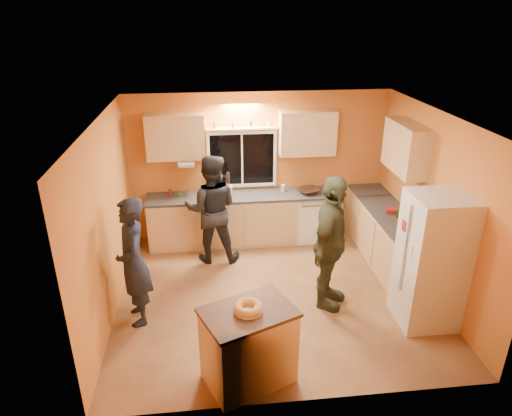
{
  "coord_description": "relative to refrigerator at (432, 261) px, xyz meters",
  "views": [
    {
      "loc": [
        -0.9,
        -5.56,
        3.87
      ],
      "look_at": [
        -0.23,
        0.4,
        1.22
      ],
      "focal_mm": 32.0,
      "sensor_mm": 36.0,
      "label": 1
    }
  ],
  "objects": [
    {
      "name": "refrigerator",
      "position": [
        0.0,
        0.0,
        0.0
      ],
      "size": [
        0.72,
        0.7,
        1.8
      ],
      "primitive_type": "cube",
      "color": "silver",
      "rests_on": "ground"
    },
    {
      "name": "utensil_crock",
      "position": [
        -2.46,
        2.53,
        0.09
      ],
      "size": [
        0.14,
        0.14,
        0.17
      ],
      "primitive_type": "cylinder",
      "color": "beige",
      "rests_on": "back_counter"
    },
    {
      "name": "right_counter",
      "position": [
        0.06,
        1.3,
        -0.45
      ],
      "size": [
        0.62,
        1.84,
        0.9
      ],
      "color": "tan",
      "rests_on": "ground"
    },
    {
      "name": "ground",
      "position": [
        -1.89,
        0.8,
        -0.9
      ],
      "size": [
        4.5,
        4.5,
        0.0
      ],
      "primitive_type": "plane",
      "color": "brown",
      "rests_on": "ground"
    },
    {
      "name": "back_counter",
      "position": [
        -1.88,
        2.5,
        -0.45
      ],
      "size": [
        4.23,
        0.62,
        0.9
      ],
      "color": "tan",
      "rests_on": "ground"
    },
    {
      "name": "bundt_pastry",
      "position": [
        -2.43,
        -0.82,
        0.08
      ],
      "size": [
        0.31,
        0.31,
        0.09
      ],
      "primitive_type": "torus",
      "color": "#DDB05A",
      "rests_on": "island"
    },
    {
      "name": "person_center",
      "position": [
        -2.76,
        1.95,
        0.0
      ],
      "size": [
        0.94,
        0.76,
        1.8
      ],
      "primitive_type": "imported",
      "rotation": [
        0.0,
        0.0,
        3.05
      ],
      "color": "black",
      "rests_on": "ground"
    },
    {
      "name": "mixing_bowl",
      "position": [
        -1.06,
        2.46,
        0.04
      ],
      "size": [
        0.44,
        0.44,
        0.09
      ],
      "primitive_type": "imported",
      "rotation": [
        0.0,
        0.0,
        0.29
      ],
      "color": "#321C10",
      "rests_on": "back_counter"
    },
    {
      "name": "person_right",
      "position": [
        -1.2,
        0.49,
        0.06
      ],
      "size": [
        0.97,
        1.21,
        1.92
      ],
      "primitive_type": "imported",
      "rotation": [
        0.0,
        0.0,
        1.05
      ],
      "color": "#343723",
      "rests_on": "ground"
    },
    {
      "name": "room_shell",
      "position": [
        -1.77,
        1.21,
        0.72
      ],
      "size": [
        4.54,
        4.04,
        2.61
      ],
      "color": "#C47B32",
      "rests_on": "ground"
    },
    {
      "name": "potted_plant",
      "position": [
        0.05,
        1.11,
        0.14
      ],
      "size": [
        0.31,
        0.29,
        0.28
      ],
      "primitive_type": "imported",
      "rotation": [
        0.0,
        0.0,
        -0.39
      ],
      "color": "gray",
      "rests_on": "right_counter"
    },
    {
      "name": "red_box",
      "position": [
        0.06,
        1.5,
        0.04
      ],
      "size": [
        0.19,
        0.16,
        0.07
      ],
      "primitive_type": "cube",
      "rotation": [
        0.0,
        0.0,
        -0.3
      ],
      "color": "maroon",
      "rests_on": "right_counter"
    },
    {
      "name": "island",
      "position": [
        -2.43,
        -0.82,
        -0.43
      ],
      "size": [
        1.14,
        0.98,
        0.93
      ],
      "rotation": [
        0.0,
        0.0,
        0.4
      ],
      "color": "tan",
      "rests_on": "ground"
    },
    {
      "name": "person_left",
      "position": [
        -3.79,
        0.43,
        -0.02
      ],
      "size": [
        0.56,
        0.72,
        1.75
      ],
      "primitive_type": "imported",
      "rotation": [
        0.0,
        0.0,
        -1.32
      ],
      "color": "black",
      "rests_on": "ground"
    }
  ]
}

